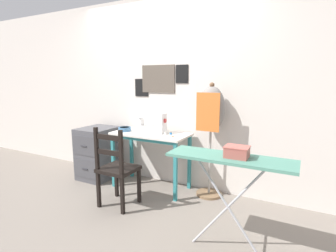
# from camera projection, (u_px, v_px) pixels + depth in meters

# --- Properties ---
(ground_plane) EXTENTS (14.00, 14.00, 0.00)m
(ground_plane) POSITION_uv_depth(u_px,v_px,m) (141.00, 194.00, 3.37)
(ground_plane) COLOR gray
(wall_back) EXTENTS (10.00, 0.07, 2.55)m
(wall_back) POSITION_uv_depth(u_px,v_px,m) (162.00, 92.00, 3.63)
(wall_back) COLOR silver
(wall_back) RESTS_ON ground_plane
(sewing_table) EXTENTS (1.02, 0.50, 0.76)m
(sewing_table) POSITION_uv_depth(u_px,v_px,m) (150.00, 141.00, 3.46)
(sewing_table) COLOR silver
(sewing_table) RESTS_ON ground_plane
(sewing_machine) EXTENTS (0.39, 0.16, 0.29)m
(sewing_machine) POSITION_uv_depth(u_px,v_px,m) (153.00, 123.00, 3.45)
(sewing_machine) COLOR white
(sewing_machine) RESTS_ON sewing_table
(fabric_bowl) EXTENTS (0.17, 0.17, 0.06)m
(fabric_bowl) POSITION_uv_depth(u_px,v_px,m) (125.00, 129.00, 3.56)
(fabric_bowl) COLOR teal
(fabric_bowl) RESTS_ON sewing_table
(scissors) EXTENTS (0.13, 0.05, 0.01)m
(scissors) POSITION_uv_depth(u_px,v_px,m) (175.00, 137.00, 3.20)
(scissors) COLOR silver
(scissors) RESTS_ON sewing_table
(thread_spool_near_machine) EXTENTS (0.03, 0.03, 0.04)m
(thread_spool_near_machine) POSITION_uv_depth(u_px,v_px,m) (165.00, 133.00, 3.33)
(thread_spool_near_machine) COLOR silver
(thread_spool_near_machine) RESTS_ON sewing_table
(thread_spool_mid_table) EXTENTS (0.04, 0.04, 0.04)m
(thread_spool_mid_table) POSITION_uv_depth(u_px,v_px,m) (171.00, 133.00, 3.34)
(thread_spool_mid_table) COLOR #2875C1
(thread_spool_mid_table) RESTS_ON sewing_table
(wooden_chair) EXTENTS (0.40, 0.38, 0.94)m
(wooden_chair) POSITION_uv_depth(u_px,v_px,m) (117.00, 169.00, 2.99)
(wooden_chair) COLOR black
(wooden_chair) RESTS_ON ground_plane
(filing_cabinet) EXTENTS (0.46, 0.56, 0.76)m
(filing_cabinet) POSITION_uv_depth(u_px,v_px,m) (98.00, 153.00, 3.89)
(filing_cabinet) COLOR #4C4C51
(filing_cabinet) RESTS_ON ground_plane
(dress_form) EXTENTS (0.33, 0.32, 1.42)m
(dress_form) POSITION_uv_depth(u_px,v_px,m) (211.00, 115.00, 3.16)
(dress_form) COLOR #846647
(dress_form) RESTS_ON ground_plane
(ironing_board) EXTENTS (1.01, 0.31, 0.85)m
(ironing_board) POSITION_uv_depth(u_px,v_px,m) (230.00, 163.00, 2.10)
(ironing_board) COLOR #518E7A
(ironing_board) RESTS_ON ground_plane
(storage_box) EXTENTS (0.19, 0.15, 0.09)m
(storage_box) POSITION_uv_depth(u_px,v_px,m) (237.00, 152.00, 2.07)
(storage_box) COLOR #AD564C
(storage_box) RESTS_ON ironing_board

